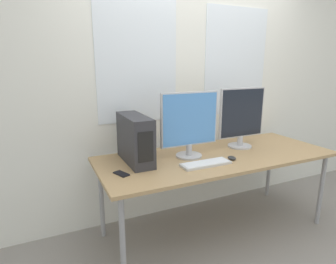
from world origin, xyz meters
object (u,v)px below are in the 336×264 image
object	(u,v)px
monitor_right_near	(242,117)
keyboard	(206,164)
monitor_main	(190,124)
cell_phone	(121,174)
mouse	(232,158)
pc_tower	(135,139)

from	to	relation	value
monitor_right_near	keyboard	distance (m)	0.70
monitor_right_near	keyboard	world-z (taller)	monitor_right_near
monitor_main	cell_phone	size ratio (longest dim) A/B	4.00
monitor_right_near	mouse	world-z (taller)	monitor_right_near
pc_tower	monitor_main	world-z (taller)	monitor_main
monitor_main	keyboard	world-z (taller)	monitor_main
pc_tower	monitor_main	xyz separation A→B (m)	(0.46, -0.07, 0.10)
monitor_right_near	mouse	size ratio (longest dim) A/B	6.99
monitor_main	monitor_right_near	xyz separation A→B (m)	(0.59, 0.05, 0.00)
keyboard	pc_tower	bearing A→B (deg)	146.99
pc_tower	keyboard	xyz separation A→B (m)	(0.48, -0.31, -0.18)
monitor_right_near	mouse	bearing A→B (deg)	-137.87
pc_tower	monitor_right_near	distance (m)	1.06
monitor_main	keyboard	bearing A→B (deg)	-85.52
mouse	monitor_right_near	bearing A→B (deg)	42.13
monitor_right_near	cell_phone	size ratio (longest dim) A/B	4.06
pc_tower	cell_phone	bearing A→B (deg)	-129.52
monitor_main	monitor_right_near	bearing A→B (deg)	4.76
pc_tower	cell_phone	size ratio (longest dim) A/B	3.57
monitor_right_near	cell_phone	world-z (taller)	monitor_right_near
pc_tower	monitor_right_near	size ratio (longest dim) A/B	0.88
pc_tower	cell_phone	xyz separation A→B (m)	(-0.18, -0.22, -0.19)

